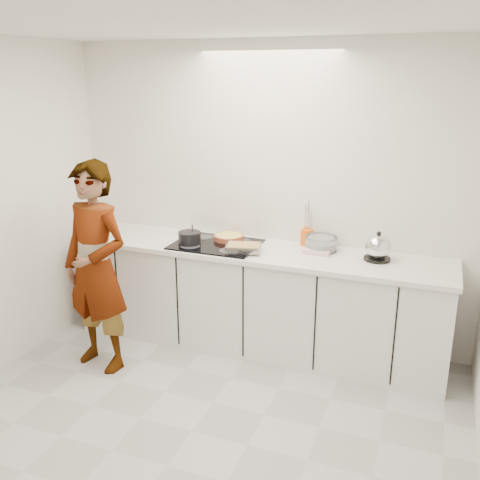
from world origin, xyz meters
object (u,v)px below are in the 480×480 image
at_px(hob, 216,244).
at_px(mixing_bowl, 321,244).
at_px(kettle, 378,248).
at_px(baking_dish, 243,247).
at_px(cook, 96,268).
at_px(tart_dish, 229,237).
at_px(utensil_crock, 307,237).
at_px(saucepan, 190,238).

bearing_deg(hob, mixing_bowl, 11.51).
height_order(hob, mixing_bowl, mixing_bowl).
bearing_deg(kettle, baking_dish, -169.36).
distance_m(baking_dish, mixing_bowl, 0.65).
height_order(mixing_bowl, cook, cook).
relative_size(tart_dish, baking_dish, 1.05).
distance_m(baking_dish, kettle, 1.07).
xyz_separation_m(tart_dish, cook, (-0.79, -0.85, -0.10)).
distance_m(hob, kettle, 1.35).
relative_size(kettle, utensil_crock, 1.76).
height_order(hob, baking_dish, baking_dish).
relative_size(hob, tart_dish, 2.09).
distance_m(hob, tart_dish, 0.16).
distance_m(saucepan, cook, 0.82).
relative_size(hob, mixing_bowl, 2.24).
distance_m(tart_dish, utensil_crock, 0.68).
bearing_deg(hob, baking_dish, -19.52).
bearing_deg(hob, tart_dish, 66.62).
bearing_deg(cook, kettle, 31.66).
height_order(hob, utensil_crock, utensil_crock).
bearing_deg(mixing_bowl, kettle, -9.94).
xyz_separation_m(baking_dish, utensil_crock, (0.44, 0.39, 0.02)).
height_order(baking_dish, cook, cook).
distance_m(baking_dish, cook, 1.19).
bearing_deg(saucepan, hob, 23.04).
xyz_separation_m(hob, baking_dish, (0.29, -0.10, 0.04)).
bearing_deg(mixing_bowl, saucepan, -166.16).
bearing_deg(baking_dish, mixing_bowl, 25.61).
xyz_separation_m(tart_dish, saucepan, (-0.27, -0.23, 0.03)).
xyz_separation_m(saucepan, baking_dish, (0.50, -0.01, -0.02)).
xyz_separation_m(baking_dish, mixing_bowl, (0.58, 0.28, 0.01)).
bearing_deg(tart_dish, saucepan, -139.48).
bearing_deg(saucepan, baking_dish, -1.61).
bearing_deg(utensil_crock, kettle, -17.13).
xyz_separation_m(hob, utensil_crock, (0.72, 0.29, 0.06)).
bearing_deg(utensil_crock, cook, -145.47).
distance_m(tart_dish, baking_dish, 0.33).
height_order(hob, saucepan, saucepan).
xyz_separation_m(tart_dish, mixing_bowl, (0.81, 0.04, 0.02)).
relative_size(saucepan, baking_dish, 0.66).
relative_size(hob, saucepan, 3.30).
bearing_deg(cook, hob, 54.74).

